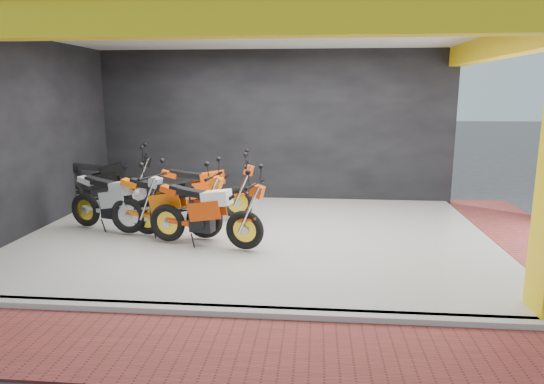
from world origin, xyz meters
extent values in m
plane|color=#2D2D30|center=(0.00, 0.00, 0.00)|extent=(80.00, 80.00, 0.00)
cube|color=silver|center=(0.00, 2.00, 0.05)|extent=(8.00, 6.00, 0.10)
cube|color=beige|center=(0.00, 2.00, 3.60)|extent=(8.40, 6.40, 0.20)
cube|color=black|center=(0.00, 5.10, 1.75)|extent=(8.20, 0.20, 3.50)
cube|color=black|center=(-4.10, 2.00, 1.75)|extent=(0.20, 6.20, 3.50)
cube|color=yellow|center=(0.00, -1.00, 3.30)|extent=(8.40, 0.30, 0.40)
cube|color=yellow|center=(4.00, 2.00, 3.30)|extent=(0.30, 6.40, 0.40)
cube|color=silver|center=(0.00, -1.02, 0.05)|extent=(8.00, 0.20, 0.10)
cube|color=maroon|center=(0.00, -1.80, 0.01)|extent=(9.00, 1.40, 0.03)
cube|color=maroon|center=(4.80, 2.00, 0.01)|extent=(1.40, 7.00, 0.03)
camera|label=1|loc=(1.02, -6.16, 2.54)|focal=32.00mm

